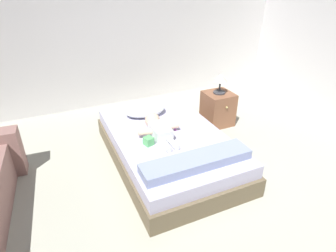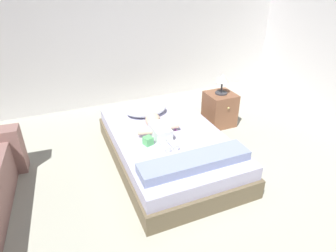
{
  "view_description": "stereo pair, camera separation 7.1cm",
  "coord_description": "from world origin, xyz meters",
  "px_view_note": "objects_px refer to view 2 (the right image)",
  "views": [
    {
      "loc": [
        -1.03,
        -1.49,
        2.0
      ],
      "look_at": [
        0.13,
        1.06,
        0.46
      ],
      "focal_mm": 30.6,
      "sensor_mm": 36.0,
      "label": 1
    },
    {
      "loc": [
        -0.96,
        -1.52,
        2.0
      ],
      "look_at": [
        0.13,
        1.06,
        0.46
      ],
      "focal_mm": 30.6,
      "sensor_mm": 36.0,
      "label": 2
    }
  ],
  "objects_px": {
    "toothbrush": "(174,127)",
    "toy_block": "(148,141)",
    "pillow": "(146,109)",
    "lamp": "(222,80)",
    "baby": "(158,128)",
    "bed": "(168,147)",
    "nightstand": "(220,109)"
  },
  "relations": [
    {
      "from": "baby",
      "to": "toy_block",
      "type": "distance_m",
      "value": 0.25
    },
    {
      "from": "pillow",
      "to": "baby",
      "type": "distance_m",
      "value": 0.52
    },
    {
      "from": "bed",
      "to": "lamp",
      "type": "bearing_deg",
      "value": 27.92
    },
    {
      "from": "baby",
      "to": "lamp",
      "type": "xyz_separation_m",
      "value": [
        1.14,
        0.5,
        0.25
      ]
    },
    {
      "from": "lamp",
      "to": "toy_block",
      "type": "xyz_separation_m",
      "value": [
        -1.32,
        -0.67,
        -0.27
      ]
    },
    {
      "from": "bed",
      "to": "pillow",
      "type": "relative_size",
      "value": 3.7
    },
    {
      "from": "bed",
      "to": "nightstand",
      "type": "bearing_deg",
      "value": 27.92
    },
    {
      "from": "bed",
      "to": "nightstand",
      "type": "distance_m",
      "value": 1.17
    },
    {
      "from": "toothbrush",
      "to": "pillow",
      "type": "bearing_deg",
      "value": 111.98
    },
    {
      "from": "bed",
      "to": "baby",
      "type": "xyz_separation_m",
      "value": [
        -0.1,
        0.05,
        0.25
      ]
    },
    {
      "from": "toothbrush",
      "to": "toy_block",
      "type": "distance_m",
      "value": 0.47
    },
    {
      "from": "lamp",
      "to": "nightstand",
      "type": "bearing_deg",
      "value": -90.0
    },
    {
      "from": "toy_block",
      "to": "pillow",
      "type": "bearing_deg",
      "value": 72.71
    },
    {
      "from": "toothbrush",
      "to": "nightstand",
      "type": "height_order",
      "value": "nightstand"
    },
    {
      "from": "bed",
      "to": "lamp",
      "type": "xyz_separation_m",
      "value": [
        1.04,
        0.55,
        0.5
      ]
    },
    {
      "from": "baby",
      "to": "toothbrush",
      "type": "relative_size",
      "value": 4.77
    },
    {
      "from": "baby",
      "to": "toothbrush",
      "type": "bearing_deg",
      "value": 12.48
    },
    {
      "from": "bed",
      "to": "baby",
      "type": "height_order",
      "value": "baby"
    },
    {
      "from": "baby",
      "to": "lamp",
      "type": "relative_size",
      "value": 2.33
    },
    {
      "from": "bed",
      "to": "toothbrush",
      "type": "distance_m",
      "value": 0.25
    },
    {
      "from": "bed",
      "to": "pillow",
      "type": "xyz_separation_m",
      "value": [
        -0.07,
        0.57,
        0.25
      ]
    },
    {
      "from": "baby",
      "to": "toy_block",
      "type": "xyz_separation_m",
      "value": [
        -0.18,
        -0.17,
        -0.03
      ]
    },
    {
      "from": "nightstand",
      "to": "toy_block",
      "type": "relative_size",
      "value": 4.33
    },
    {
      "from": "pillow",
      "to": "lamp",
      "type": "distance_m",
      "value": 1.13
    },
    {
      "from": "pillow",
      "to": "toy_block",
      "type": "height_order",
      "value": "pillow"
    },
    {
      "from": "bed",
      "to": "lamp",
      "type": "height_order",
      "value": "lamp"
    },
    {
      "from": "pillow",
      "to": "lamp",
      "type": "height_order",
      "value": "lamp"
    },
    {
      "from": "baby",
      "to": "toy_block",
      "type": "bearing_deg",
      "value": -136.13
    },
    {
      "from": "bed",
      "to": "pillow",
      "type": "height_order",
      "value": "pillow"
    },
    {
      "from": "toothbrush",
      "to": "nightstand",
      "type": "relative_size",
      "value": 0.29
    },
    {
      "from": "lamp",
      "to": "pillow",
      "type": "bearing_deg",
      "value": 178.96
    },
    {
      "from": "pillow",
      "to": "baby",
      "type": "height_order",
      "value": "baby"
    }
  ]
}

